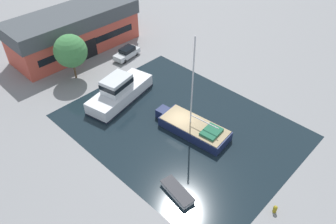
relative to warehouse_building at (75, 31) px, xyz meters
name	(u,v)px	position (x,y,z in m)	size (l,w,h in m)	color
ground_plane	(180,126)	(-2.27, -24.45, -3.24)	(440.00, 440.00, 0.00)	gray
water_canal	(180,126)	(-2.27, -24.45, -3.24)	(20.22, 26.48, 0.01)	black
warehouse_building	(75,31)	(0.00, 0.00, 0.00)	(20.53, 7.92, 6.40)	#C64C3D
quay_tree_near_building	(71,51)	(-4.98, -6.82, 1.06)	(4.51, 4.51, 6.56)	brown
parked_car	(127,53)	(3.76, -7.83, -2.41)	(4.69, 2.37, 1.65)	silver
sailboat_moored	(193,127)	(-1.98, -26.21, -2.55)	(4.06, 9.56, 12.07)	#19234C
motor_cruiser	(119,92)	(-3.92, -15.38, -1.93)	(10.28, 5.37, 3.61)	white
small_dinghy	(177,192)	(-9.64, -30.80, -2.95)	(2.01, 3.97, 0.56)	white
mooring_bollard	(275,209)	(-4.94, -38.55, -2.80)	(0.39, 0.39, 0.83)	olive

